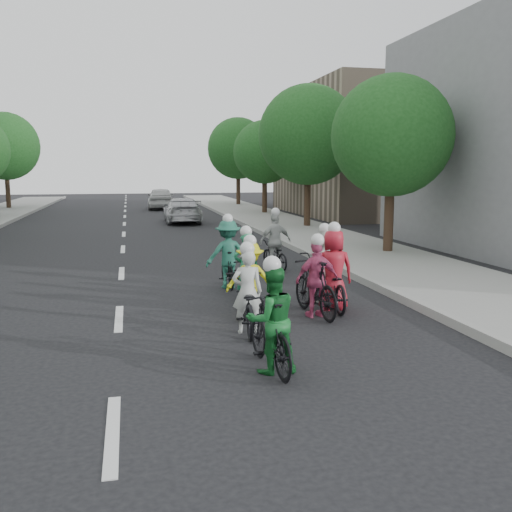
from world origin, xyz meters
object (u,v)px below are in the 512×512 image
object	(u,v)px
cyclist_7	(228,259)
follow_car_trail	(161,198)
cyclist_4	(332,279)
cyclist_6	(323,274)
cyclist_3	(316,285)
cyclist_0	(246,301)
cyclist_5	(246,275)
follow_car_lead	(182,210)
cyclist_1	(271,328)
cyclist_8	(275,248)
cyclist_2	(249,285)

from	to	relation	value
cyclist_7	follow_car_trail	distance (m)	28.90
cyclist_4	cyclist_6	distance (m)	0.71
cyclist_3	follow_car_trail	bearing A→B (deg)	-94.55
cyclist_0	cyclist_5	size ratio (longest dim) A/B	1.16
follow_car_lead	cyclist_0	bearing A→B (deg)	88.74
cyclist_1	follow_car_lead	distance (m)	23.62
cyclist_1	cyclist_3	size ratio (longest dim) A/B	0.93
cyclist_8	cyclist_6	bearing A→B (deg)	79.47
cyclist_0	cyclist_8	bearing A→B (deg)	-102.62
cyclist_3	cyclist_6	xyz separation A→B (m)	(0.56, 1.18, -0.01)
cyclist_3	follow_car_trail	xyz separation A→B (m)	(-1.23, 31.99, 0.16)
follow_car_trail	cyclist_3	bearing A→B (deg)	94.61
cyclist_5	cyclist_6	distance (m)	1.69
cyclist_1	follow_car_trail	world-z (taller)	cyclist_1
cyclist_2	cyclist_4	size ratio (longest dim) A/B	0.87
cyclist_5	follow_car_trail	distance (m)	30.41
cyclist_0	cyclist_7	bearing A→B (deg)	-88.61
cyclist_8	cyclist_5	bearing A→B (deg)	55.92
cyclist_7	cyclist_3	bearing A→B (deg)	110.78
cyclist_5	cyclist_8	world-z (taller)	cyclist_8
cyclist_2	cyclist_4	xyz separation A→B (m)	(1.76, 0.03, 0.05)
cyclist_7	cyclist_8	bearing A→B (deg)	-128.76
cyclist_4	cyclist_8	xyz separation A→B (m)	(0.04, 4.88, -0.01)
follow_car_lead	cyclist_1	bearing A→B (deg)	88.77
cyclist_2	cyclist_4	bearing A→B (deg)	-171.59
cyclist_0	cyclist_2	size ratio (longest dim) A/B	1.18
cyclist_6	cyclist_7	distance (m)	2.61
follow_car_trail	follow_car_lead	bearing A→B (deg)	95.12
cyclist_5	follow_car_trail	xyz separation A→B (m)	(-0.15, 30.41, 0.21)
cyclist_0	follow_car_lead	distance (m)	21.57
cyclist_2	follow_car_trail	distance (m)	31.55
cyclist_3	follow_car_trail	distance (m)	32.01
follow_car_lead	follow_car_trail	distance (m)	11.22
cyclist_6	cyclist_3	bearing A→B (deg)	62.20
cyclist_2	cyclist_5	size ratio (longest dim) A/B	0.98
cyclist_4	cyclist_7	xyz separation A→B (m)	(-1.74, 2.62, 0.08)
cyclist_4	cyclist_6	size ratio (longest dim) A/B	0.96
cyclist_7	cyclist_8	xyz separation A→B (m)	(1.77, 2.27, -0.09)
cyclist_5	follow_car_trail	world-z (taller)	cyclist_5
cyclist_5	follow_car_lead	world-z (taller)	cyclist_5
cyclist_8	follow_car_trail	world-z (taller)	cyclist_8
cyclist_2	cyclist_7	xyz separation A→B (m)	(0.02, 2.65, 0.13)
cyclist_0	cyclist_3	size ratio (longest dim) A/B	1.01
cyclist_6	cyclist_8	bearing A→B (deg)	-92.39
cyclist_5	follow_car_trail	size ratio (longest dim) A/B	0.36
cyclist_3	cyclist_2	bearing A→B (deg)	-26.26
cyclist_0	cyclist_8	world-z (taller)	cyclist_8
cyclist_7	cyclist_8	size ratio (longest dim) A/B	1.01
cyclist_5	cyclist_0	bearing A→B (deg)	80.12
cyclist_1	follow_car_lead	size ratio (longest dim) A/B	0.38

